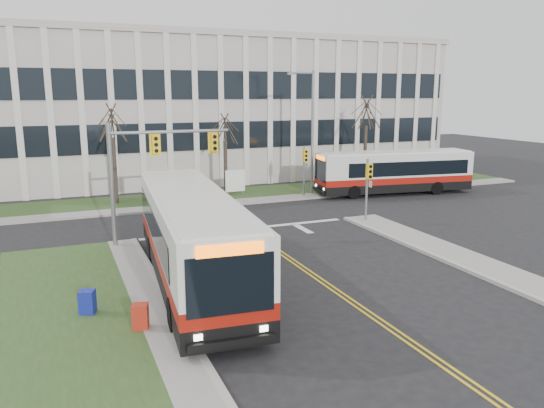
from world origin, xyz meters
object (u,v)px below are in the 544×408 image
Objects in this scene: bus_main at (192,240)px; newspaper_box_red at (140,318)px; bus_cross at (394,173)px; directory_sign at (235,181)px; streetlight at (310,126)px; newspaper_box_blue at (88,303)px.

bus_main is 14.34× the size of newspaper_box_red.
bus_main is 23.14m from bus_cross.
directory_sign is at bearing 70.97° from bus_main.
bus_cross is at bearing 39.61° from bus_main.
bus_main is at bearing -114.01° from directory_sign.
directory_sign is 22.87m from newspaper_box_red.
bus_cross is (6.09, -2.20, -3.60)m from streetlight.
bus_main is 14.34× the size of newspaper_box_blue.
newspaper_box_red is at bearing -120.34° from bus_main.
streetlight reaches higher than bus_cross.
bus_cross reaches higher than newspaper_box_blue.
directory_sign reaches higher than newspaper_box_blue.
newspaper_box_red is at bearing -44.18° from bus_cross.
bus_cross is 12.57× the size of newspaper_box_red.
streetlight is 0.77× the size of bus_cross.
directory_sign is at bearing 80.89° from newspaper_box_red.
bus_main is at bearing 46.24° from newspaper_box_blue.
bus_cross reaches higher than directory_sign.
streetlight is 4.60× the size of directory_sign.
newspaper_box_blue is at bearing -49.27° from bus_cross.
directory_sign is 18.24m from bus_main.
streetlight is at bearing 54.83° from bus_main.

